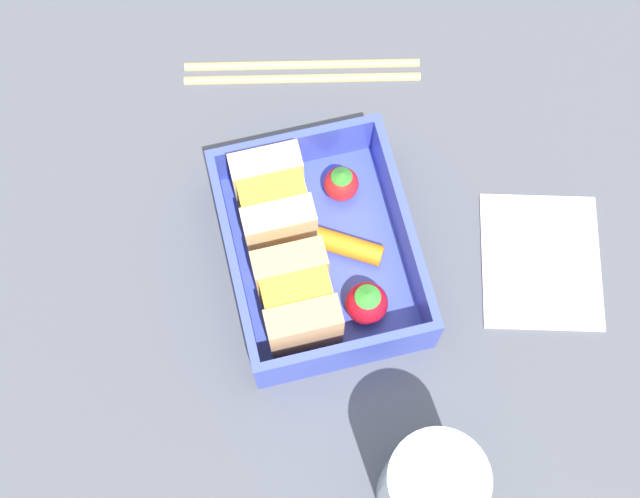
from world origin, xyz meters
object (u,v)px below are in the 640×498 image
(strawberry_far_left, at_px, (341,183))
(drinking_glass, at_px, (430,488))
(sandwich_center_left, at_px, (274,203))
(folded_napkin, at_px, (541,261))
(strawberry_left, at_px, (367,303))
(carrot_stick_far_left, at_px, (349,250))
(chopstick_pair, at_px, (302,70))
(sandwich_left, at_px, (297,299))

(strawberry_far_left, xyz_separation_m, drinking_glass, (-0.22, 0.00, 0.02))
(sandwich_center_left, distance_m, strawberry_far_left, 0.05)
(sandwich_center_left, bearing_deg, folded_napkin, -112.21)
(strawberry_left, height_order, folded_napkin, strawberry_left)
(sandwich_center_left, xyz_separation_m, strawberry_left, (-0.08, -0.05, -0.01))
(drinking_glass, bearing_deg, strawberry_left, 2.16)
(strawberry_left, xyz_separation_m, carrot_stick_far_left, (0.04, 0.00, -0.01))
(strawberry_left, xyz_separation_m, chopstick_pair, (0.20, -0.00, -0.02))
(sandwich_left, relative_size, carrot_stick_far_left, 1.21)
(sandwich_left, height_order, sandwich_center_left, same)
(sandwich_center_left, xyz_separation_m, chopstick_pair, (0.12, -0.05, -0.04))
(drinking_glass, bearing_deg, sandwich_center_left, 13.63)
(chopstick_pair, bearing_deg, sandwich_center_left, 158.28)
(drinking_glass, bearing_deg, sandwich_left, 20.20)
(strawberry_left, relative_size, drinking_glass, 0.36)
(strawberry_left, bearing_deg, sandwich_center_left, 29.48)
(strawberry_far_left, xyz_separation_m, folded_napkin, (-0.08, -0.13, -0.02))
(sandwich_left, distance_m, folded_napkin, 0.18)
(sandwich_left, bearing_deg, folded_napkin, -90.57)
(sandwich_center_left, relative_size, folded_napkin, 0.59)
(sandwich_left, xyz_separation_m, strawberry_far_left, (0.08, -0.05, -0.01))
(strawberry_far_left, distance_m, chopstick_pair, 0.11)
(sandwich_left, distance_m, chopstick_pair, 0.20)
(strawberry_left, height_order, carrot_stick_far_left, strawberry_left)
(sandwich_left, xyz_separation_m, drinking_glass, (-0.14, -0.05, 0.01))
(sandwich_left, xyz_separation_m, sandwich_center_left, (0.07, 0.00, 0.00))
(sandwich_center_left, bearing_deg, chopstick_pair, -21.72)
(chopstick_pair, xyz_separation_m, folded_napkin, (-0.19, -0.13, -0.00))
(drinking_glass, height_order, folded_napkin, drinking_glass)
(sandwich_center_left, relative_size, strawberry_left, 1.71)
(carrot_stick_far_left, bearing_deg, sandwich_center_left, 48.85)
(sandwich_center_left, distance_m, strawberry_left, 0.09)
(sandwich_left, xyz_separation_m, carrot_stick_far_left, (0.03, -0.04, -0.02))
(sandwich_left, distance_m, carrot_stick_far_left, 0.06)
(sandwich_center_left, height_order, strawberry_far_left, sandwich_center_left)
(sandwich_left, xyz_separation_m, strawberry_left, (-0.01, -0.05, -0.01))
(chopstick_pair, height_order, drinking_glass, drinking_glass)
(sandwich_left, distance_m, sandwich_center_left, 0.07)
(carrot_stick_far_left, height_order, folded_napkin, carrot_stick_far_left)
(sandwich_center_left, bearing_deg, sandwich_left, 180.00)
(sandwich_center_left, height_order, folded_napkin, sandwich_center_left)
(strawberry_far_left, relative_size, folded_napkin, 0.31)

